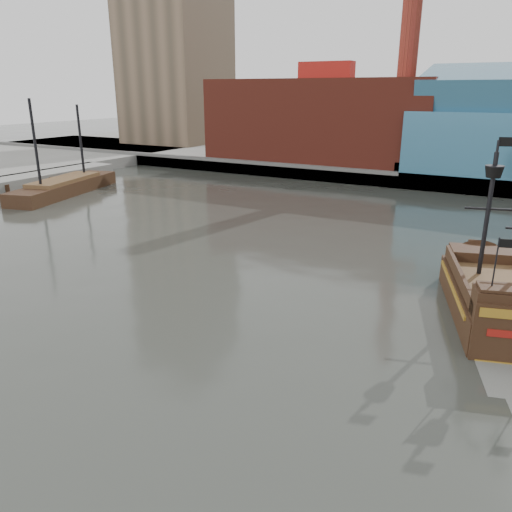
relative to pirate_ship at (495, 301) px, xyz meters
The scene contains 7 objects.
ground 21.54m from the pirate_ship, 126.87° to the right, with size 400.00×400.00×0.00m, color #2D2F2A.
promenade_far 75.90m from the pirate_ship, 99.79° to the left, with size 220.00×60.00×2.00m, color slate.
seawall 47.09m from the pirate_ship, 105.91° to the left, with size 220.00×1.00×2.60m, color #4C4C49.
pier 72.05m from the pirate_ship, 169.77° to the left, with size 6.00×40.00×2.00m, color slate.
skyline 71.71m from the pirate_ship, 96.52° to the left, with size 149.00×45.00×62.00m.
pirate_ship is the anchor object (origin of this frame).
docked_vessel 62.96m from the pirate_ship, 165.64° to the left, with size 10.18×22.15×14.70m.
Camera 1 is at (13.86, -18.66, 15.10)m, focal length 35.00 mm.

